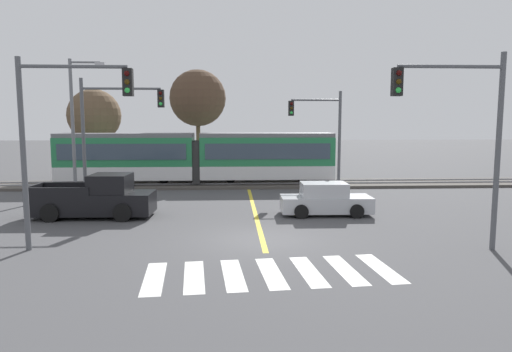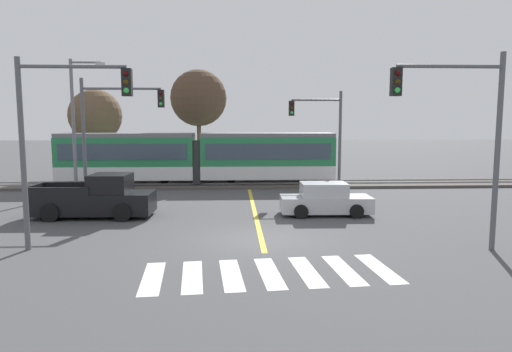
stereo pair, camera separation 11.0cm
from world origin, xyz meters
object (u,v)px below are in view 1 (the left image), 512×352
object	(u,v)px
traffic_light_far_right	(323,127)
street_lamp_west	(76,118)
bare_tree_west	(198,98)
light_rail_tram	(197,156)
bare_tree_far_west	(94,116)
traffic_light_mid_left	(110,123)
pickup_truck	(96,199)
traffic_light_near_left	(59,123)
sedan_crossing	(325,200)
traffic_light_near_right	(465,122)

from	to	relation	value
traffic_light_far_right	street_lamp_west	xyz separation A→B (m)	(-14.84, 0.28, 0.57)
traffic_light_far_right	bare_tree_west	distance (m)	11.59
light_rail_tram	bare_tree_far_west	world-z (taller)	bare_tree_far_west
traffic_light_mid_left	bare_tree_far_west	bearing A→B (deg)	109.61
light_rail_tram	pickup_truck	size ratio (longest dim) A/B	3.39
traffic_light_mid_left	bare_tree_west	size ratio (longest dim) A/B	0.78
light_rail_tram	traffic_light_near_left	size ratio (longest dim) A/B	2.88
traffic_light_near_left	traffic_light_mid_left	xyz separation A→B (m)	(-0.54, 8.48, 0.03)
light_rail_tram	traffic_light_mid_left	bearing A→B (deg)	-118.28
traffic_light_mid_left	traffic_light_far_right	bearing A→B (deg)	17.47
pickup_truck	bare_tree_far_west	bearing A→B (deg)	106.06
light_rail_tram	street_lamp_west	size ratio (longest dim) A/B	2.30
traffic_light_near_left	bare_tree_west	xyz separation A→B (m)	(3.13, 20.17, 1.89)
traffic_light_far_right	traffic_light_mid_left	world-z (taller)	traffic_light_mid_left
sedan_crossing	traffic_light_mid_left	bearing A→B (deg)	163.85
traffic_light_far_right	sedan_crossing	bearing A→B (deg)	-99.93
traffic_light_near_left	bare_tree_west	bearing A→B (deg)	81.17
bare_tree_far_west	pickup_truck	bearing A→B (deg)	-73.94
traffic_light_near_left	bare_tree_far_west	world-z (taller)	bare_tree_far_west
traffic_light_near_right	bare_tree_far_west	distance (m)	28.21
bare_tree_far_west	traffic_light_far_right	bearing A→B (deg)	-27.76
light_rail_tram	traffic_light_mid_left	xyz separation A→B (m)	(-3.89, -7.23, 2.26)
pickup_truck	traffic_light_near_right	xyz separation A→B (m)	(13.83, -6.23, 3.47)
sedan_crossing	bare_tree_far_west	distance (m)	21.80
traffic_light_near_left	street_lamp_west	distance (m)	12.99
light_rail_tram	traffic_light_near_right	bearing A→B (deg)	-58.88
traffic_light_near_right	bare_tree_west	size ratio (longest dim) A/B	0.79
traffic_light_near_left	bare_tree_far_west	bearing A→B (deg)	103.30
traffic_light_near_right	traffic_light_far_right	bearing A→B (deg)	99.03
traffic_light_mid_left	street_lamp_west	bearing A→B (deg)	127.20
pickup_truck	traffic_light_far_right	size ratio (longest dim) A/B	0.88
light_rail_tram	traffic_light_near_left	bearing A→B (deg)	-102.04
sedan_crossing	bare_tree_far_west	size ratio (longest dim) A/B	0.61
traffic_light_near_right	street_lamp_west	xyz separation A→B (m)	(-16.91, 13.30, 0.28)
sedan_crossing	pickup_truck	world-z (taller)	pickup_truck
pickup_truck	bare_tree_west	distance (m)	16.10
bare_tree_west	street_lamp_west	bearing A→B (deg)	-131.12
traffic_light_near_left	bare_tree_far_west	size ratio (longest dim) A/B	0.93
light_rail_tram	traffic_light_near_left	world-z (taller)	traffic_light_near_left
light_rail_tram	bare_tree_west	distance (m)	6.07
traffic_light_near_right	traffic_light_mid_left	bearing A→B (deg)	146.16
street_lamp_west	bare_tree_west	bearing A→B (deg)	48.88
sedan_crossing	traffic_light_near_right	size ratio (longest dim) A/B	0.64
pickup_truck	traffic_light_far_right	bearing A→B (deg)	29.98
traffic_light_mid_left	bare_tree_far_west	distance (m)	12.99
sedan_crossing	traffic_light_near_left	distance (m)	11.99
street_lamp_west	light_rail_tram	bearing A→B (deg)	25.04
traffic_light_near_right	traffic_light_near_left	bearing A→B (deg)	176.49
traffic_light_near_left	traffic_light_far_right	bearing A→B (deg)	47.28
bare_tree_west	sedan_crossing	bearing A→B (deg)	-64.79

